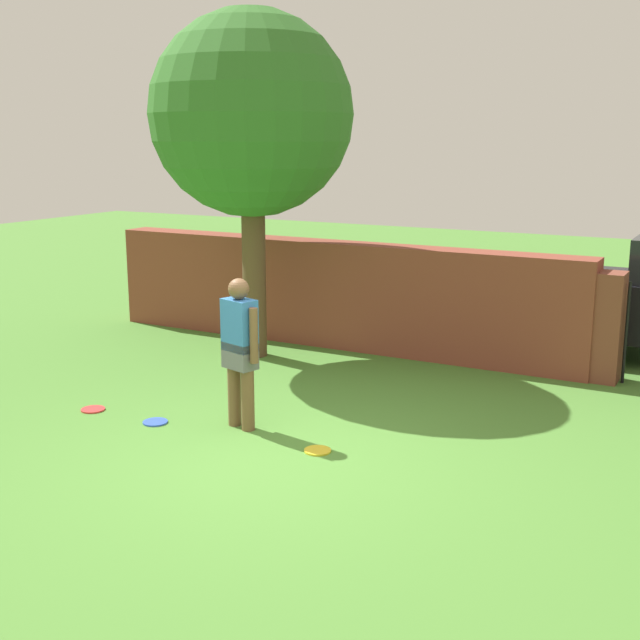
# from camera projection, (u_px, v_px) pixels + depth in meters

# --- Properties ---
(ground_plane) EXTENTS (40.00, 40.00, 0.00)m
(ground_plane) POSITION_uv_depth(u_px,v_px,m) (270.00, 457.00, 7.99)
(ground_plane) COLOR #4C8433
(brick_wall) EXTENTS (7.50, 0.50, 1.55)m
(brick_wall) POSITION_uv_depth(u_px,v_px,m) (334.00, 294.00, 12.14)
(brick_wall) COLOR brown
(brick_wall) RESTS_ON ground
(tree) EXTENTS (2.75, 2.75, 4.72)m
(tree) POSITION_uv_depth(u_px,v_px,m) (251.00, 116.00, 10.98)
(tree) COLOR brown
(tree) RESTS_ON ground
(person) EXTENTS (0.52, 0.31, 1.62)m
(person) POSITION_uv_depth(u_px,v_px,m) (240.00, 346.00, 8.61)
(person) COLOR brown
(person) RESTS_ON ground
(frisbee_blue) EXTENTS (0.27, 0.27, 0.02)m
(frisbee_blue) POSITION_uv_depth(u_px,v_px,m) (155.00, 422.00, 8.94)
(frisbee_blue) COLOR blue
(frisbee_blue) RESTS_ON ground
(frisbee_red) EXTENTS (0.27, 0.27, 0.02)m
(frisbee_red) POSITION_uv_depth(u_px,v_px,m) (93.00, 409.00, 9.35)
(frisbee_red) COLOR red
(frisbee_red) RESTS_ON ground
(frisbee_yellow) EXTENTS (0.27, 0.27, 0.02)m
(frisbee_yellow) POSITION_uv_depth(u_px,v_px,m) (318.00, 451.00, 8.13)
(frisbee_yellow) COLOR yellow
(frisbee_yellow) RESTS_ON ground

